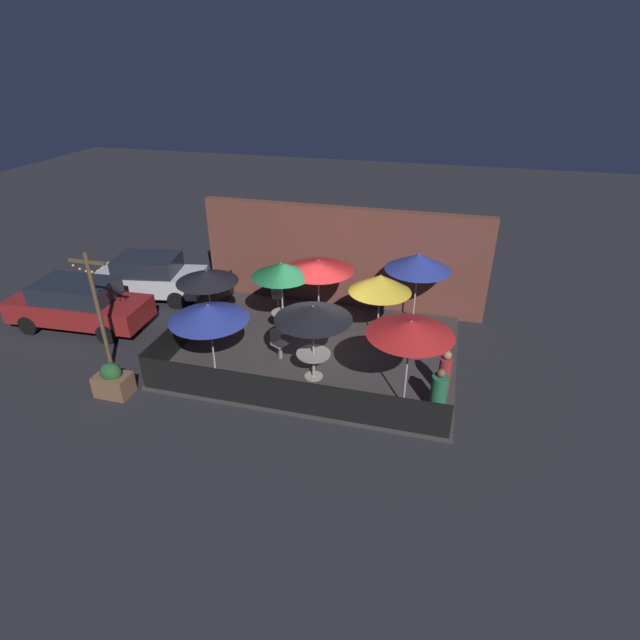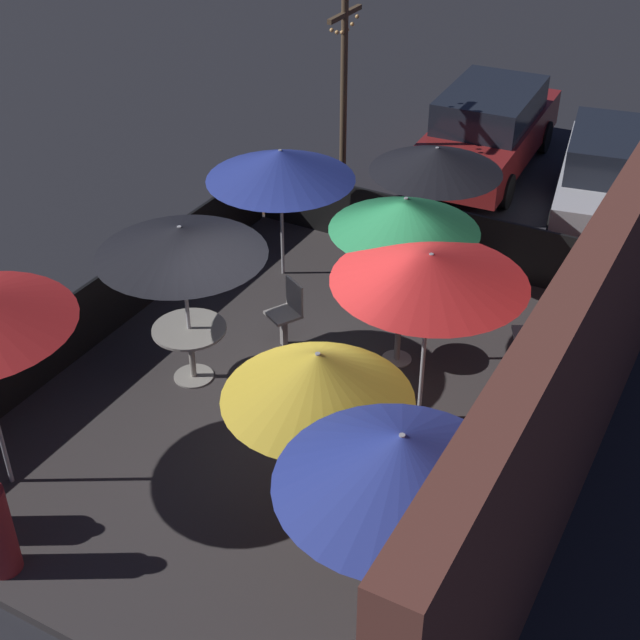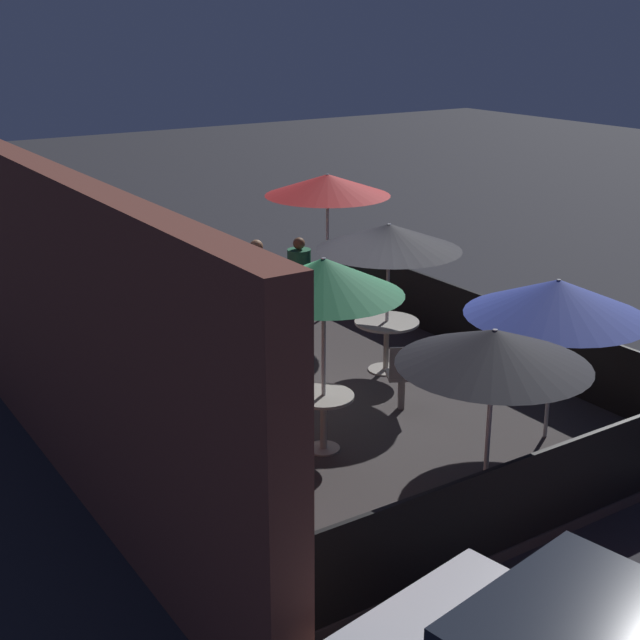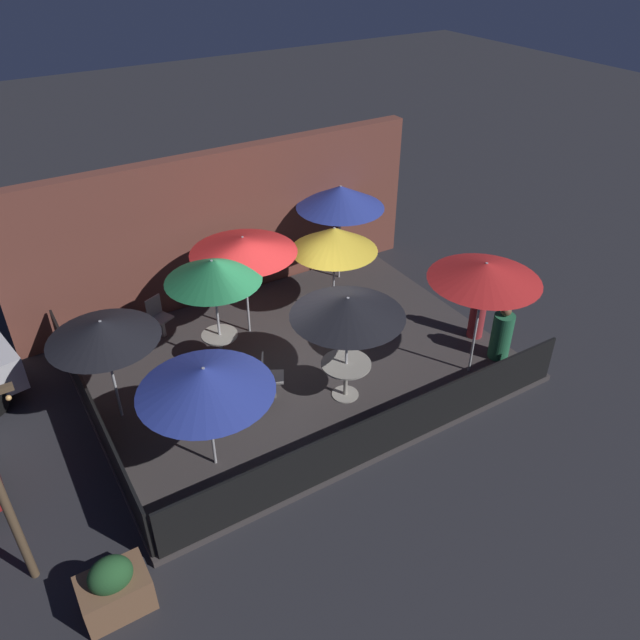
{
  "view_description": "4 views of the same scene",
  "coord_description": "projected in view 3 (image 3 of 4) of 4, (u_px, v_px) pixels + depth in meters",
  "views": [
    {
      "loc": [
        3.38,
        -12.56,
        8.18
      ],
      "look_at": [
        0.16,
        -0.31,
        1.3
      ],
      "focal_mm": 28.0,
      "sensor_mm": 36.0,
      "label": 1
    },
    {
      "loc": [
        7.64,
        4.43,
        7.2
      ],
      "look_at": [
        -0.01,
        0.27,
        1.39
      ],
      "focal_mm": 50.0,
      "sensor_mm": 36.0,
      "label": 2
    },
    {
      "loc": [
        -9.43,
        6.08,
        5.11
      ],
      "look_at": [
        0.54,
        -0.47,
        1.01
      ],
      "focal_mm": 50.0,
      "sensor_mm": 36.0,
      "label": 3
    },
    {
      "loc": [
        -4.94,
        -9.07,
        8.05
      ],
      "look_at": [
        0.48,
        -0.18,
        1.05
      ],
      "focal_mm": 35.0,
      "sensor_mm": 36.0,
      "label": 4
    }
  ],
  "objects": [
    {
      "name": "ground_plane",
      "position": [
        313.0,
        406.0,
        12.27
      ],
      "size": [
        60.0,
        60.0,
        0.0
      ],
      "primitive_type": "plane",
      "color": "#26262B"
    },
    {
      "name": "patio_deck",
      "position": [
        313.0,
        402.0,
        12.25
      ],
      "size": [
        8.27,
        6.25,
        0.12
      ],
      "color": "#383333",
      "rests_on": "ground_plane"
    },
    {
      "name": "building_wall",
      "position": [
        61.0,
        327.0,
        9.94
      ],
      "size": [
        9.87,
        0.36,
        3.6
      ],
      "color": "brown",
      "rests_on": "ground_plane"
    },
    {
      "name": "fence_front",
      "position": [
        481.0,
        325.0,
        13.68
      ],
      "size": [
        8.07,
        0.05,
        0.95
      ],
      "color": "black",
      "rests_on": "patio_deck"
    },
    {
      "name": "fence_side_left",
      "position": [
        536.0,
        494.0,
        8.84
      ],
      "size": [
        0.05,
        6.05,
        0.95
      ],
      "color": "black",
      "rests_on": "patio_deck"
    },
    {
      "name": "patio_umbrella_0",
      "position": [
        389.0,
        237.0,
        12.55
      ],
      "size": [
        2.08,
        2.08,
        2.21
      ],
      "color": "#B2B2B7",
      "rests_on": "patio_deck"
    },
    {
      "name": "patio_umbrella_1",
      "position": [
        324.0,
        277.0,
        10.09
      ],
      "size": [
        1.86,
        1.86,
        2.4
      ],
      "color": "#B2B2B7",
      "rests_on": "patio_deck"
    },
    {
      "name": "patio_umbrella_2",
      "position": [
        494.0,
        348.0,
        8.65
      ],
      "size": [
        1.93,
        1.93,
        2.11
      ],
      "color": "#B2B2B7",
      "rests_on": "patio_deck"
    },
    {
      "name": "patio_umbrella_3",
      "position": [
        328.0,
        185.0,
        14.84
      ],
      "size": [
        2.11,
        2.11,
        2.48
      ],
      "color": "#B2B2B7",
      "rests_on": "patio_deck"
    },
    {
      "name": "patio_umbrella_4",
      "position": [
        557.0,
        298.0,
        10.53
      ],
      "size": [
        2.19,
        2.19,
        2.05
      ],
      "color": "#B2B2B7",
      "rests_on": "patio_deck"
    },
    {
      "name": "patio_umbrella_5",
      "position": [
        179.0,
        252.0,
        12.33
      ],
      "size": [
        1.92,
        1.92,
        2.15
      ],
      "color": "#B2B2B7",
      "rests_on": "patio_deck"
    },
    {
      "name": "patio_umbrella_6",
      "position": [
        225.0,
        270.0,
        10.5
      ],
      "size": [
        2.23,
        2.23,
        2.32
      ],
      "color": "#B2B2B7",
      "rests_on": "patio_deck"
    },
    {
      "name": "patio_umbrella_7",
      "position": [
        61.0,
        229.0,
        12.35
      ],
      "size": [
        2.11,
        2.11,
        2.44
      ],
      "color": "#B2B2B7",
      "rests_on": "patio_deck"
    },
    {
      "name": "dining_table_0",
      "position": [
        387.0,
        331.0,
        13.0
      ],
      "size": [
        0.95,
        0.95,
        0.77
      ],
      "color": "#9E998E",
      "rests_on": "patio_deck"
    },
    {
      "name": "dining_table_1",
      "position": [
        324.0,
        407.0,
        10.62
      ],
      "size": [
        0.73,
        0.73,
        0.72
      ],
      "color": "#9E998E",
      "rests_on": "patio_deck"
    },
    {
      "name": "patio_chair_0",
      "position": [
        403.0,
        374.0,
        11.68
      ],
      "size": [
        0.54,
        0.54,
        0.94
      ],
      "rotation": [
        0.0,
        0.0,
        -0.5
      ],
      "color": "gray",
      "rests_on": "patio_deck"
    },
    {
      "name": "patio_chair_1",
      "position": [
        234.0,
        471.0,
        9.21
      ],
      "size": [
        0.53,
        0.53,
        0.94
      ],
      "rotation": [
        0.0,
        0.0,
        -1.14
      ],
      "color": "gray",
      "rests_on": "patio_deck"
    },
    {
      "name": "patron_0",
      "position": [
        257.0,
        278.0,
        15.7
      ],
      "size": [
        0.45,
        0.45,
        1.28
      ],
      "rotation": [
        0.0,
        0.0,
        0.43
      ],
      "color": "maroon",
      "rests_on": "patio_deck"
    },
    {
      "name": "patron_1",
      "position": [
        299.0,
        275.0,
        16.06
      ],
      "size": [
        0.6,
        0.6,
        1.24
      ],
      "rotation": [
        0.0,
        0.0,
        5.44
      ],
      "color": "#236642",
      "rests_on": "patio_deck"
    }
  ]
}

